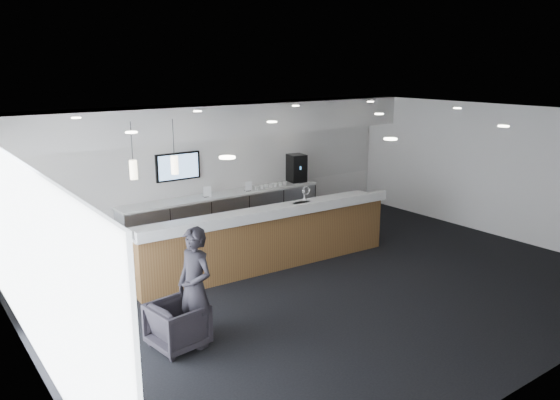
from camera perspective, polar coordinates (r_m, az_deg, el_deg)
ground at (r=10.14m, az=4.82°, el=-8.39°), size 10.00×10.00×0.00m
ceiling at (r=9.41m, az=5.20°, el=8.75°), size 10.00×8.00×0.02m
back_wall at (r=12.88m, az=-6.75°, el=3.38°), size 10.00×0.02×3.00m
left_wall at (r=7.53m, az=-25.28°, el=-5.60°), size 0.02×8.00×3.00m
right_wall at (r=13.42m, az=21.37°, el=2.94°), size 0.02×8.00×3.00m
soffit_bulkhead at (r=12.33m, az=-5.87°, el=8.33°), size 10.00×0.90×0.70m
alcove_panel at (r=12.83m, az=-6.70°, el=3.80°), size 9.80×0.06×1.40m
window_blinds_wall at (r=7.53m, az=-24.98°, el=-5.55°), size 0.04×7.36×2.55m
back_credenza at (r=12.80m, az=-5.83°, el=-1.36°), size 5.06×0.66×0.95m
wall_tv at (r=12.32m, az=-10.61°, el=3.46°), size 1.05×0.08×0.62m
pendant_left at (r=8.86m, az=-10.21°, el=3.36°), size 0.12×0.12×0.30m
pendant_right at (r=8.59m, az=-14.41°, el=2.80°), size 0.12×0.12×0.30m
ceiling_can_lights at (r=9.42m, az=5.19°, el=8.57°), size 7.00×5.00×0.02m
service_counter at (r=10.61m, az=-1.43°, el=-4.00°), size 5.44×1.12×1.49m
coffee_machine at (r=13.85m, az=1.72°, el=3.36°), size 0.47×0.56×0.70m
info_sign_left at (r=12.35m, az=-7.61°, el=0.86°), size 0.17×0.07×0.24m
info_sign_right at (r=12.85m, az=-3.30°, el=1.44°), size 0.17×0.05×0.23m
armchair at (r=7.91m, az=-10.62°, el=-12.70°), size 0.81×0.80×0.66m
lounge_guest at (r=7.72m, az=-8.86°, el=-9.02°), size 0.53×0.70×1.71m
cup_0 at (r=13.45m, az=0.51°, el=1.75°), size 0.10×0.10×0.09m
cup_1 at (r=13.37m, az=0.03°, el=1.67°), size 0.14×0.14×0.09m
cup_2 at (r=13.29m, az=-0.46°, el=1.60°), size 0.12×0.12×0.09m
cup_3 at (r=13.21m, az=-0.96°, el=1.52°), size 0.13×0.13×0.09m
cup_4 at (r=13.13m, az=-1.46°, el=1.44°), size 0.14×0.14×0.09m
cup_5 at (r=13.06m, az=-1.96°, el=1.36°), size 0.11×0.11×0.09m
cup_6 at (r=12.98m, az=-2.47°, el=1.28°), size 0.14×0.14×0.09m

